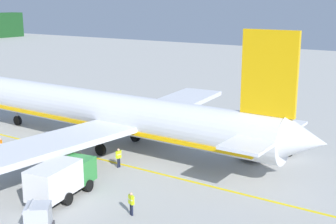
{
  "coord_description": "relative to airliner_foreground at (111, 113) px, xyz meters",
  "views": [
    {
      "loc": [
        -16.51,
        -10.67,
        13.94
      ],
      "look_at": [
        18.83,
        12.84,
        3.67
      ],
      "focal_mm": 49.1,
      "sensor_mm": 36.0,
      "label": 1
    }
  ],
  "objects": [
    {
      "name": "apron_guide_line",
      "position": [
        -3.44,
        -4.43,
        -3.39
      ],
      "size": [
        0.3,
        60.0,
        0.01
      ],
      "primitive_type": "cube",
      "color": "yellow",
      "rests_on": "ground"
    },
    {
      "name": "service_truck_baggage",
      "position": [
        5.56,
        -13.89,
        -1.89
      ],
      "size": [
        6.27,
        4.33,
        2.65
      ],
      "color": "white",
      "rests_on": "ground"
    },
    {
      "name": "airliner_foreground",
      "position": [
        0.0,
        0.0,
        0.0
      ],
      "size": [
        34.69,
        41.63,
        11.9
      ],
      "color": "silver",
      "rests_on": "ground"
    },
    {
      "name": "crew_supervisor",
      "position": [
        -7.61,
        6.86,
        -2.43
      ],
      "size": [
        0.44,
        0.54,
        1.64
      ],
      "color": "#191E33",
      "rests_on": "ground"
    },
    {
      "name": "cargo_container_mid",
      "position": [
        -15.65,
        -7.41,
        -2.5
      ],
      "size": [
        2.35,
        2.35,
        1.88
      ],
      "color": "#333338",
      "rests_on": "ground"
    },
    {
      "name": "crew_marshaller",
      "position": [
        -4.16,
        -4.36,
        -2.38
      ],
      "size": [
        0.62,
        0.31,
        1.71
      ],
      "color": "#191E33",
      "rests_on": "ground"
    },
    {
      "name": "crew_loader_left",
      "position": [
        -10.71,
        -10.88,
        -2.43
      ],
      "size": [
        0.37,
        0.6,
        1.63
      ],
      "color": "#191E33",
      "rests_on": "ground"
    },
    {
      "name": "cargo_container_near",
      "position": [
        12.38,
        -13.7,
        -2.45
      ],
      "size": [
        2.1,
        2.1,
        1.99
      ],
      "color": "#333338",
      "rests_on": "ground"
    },
    {
      "name": "service_truck_fuel",
      "position": [
        -11.3,
        -4.97,
        -1.84
      ],
      "size": [
        6.08,
        3.14,
        2.79
      ],
      "color": "#338C3F",
      "rests_on": "ground"
    }
  ]
}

